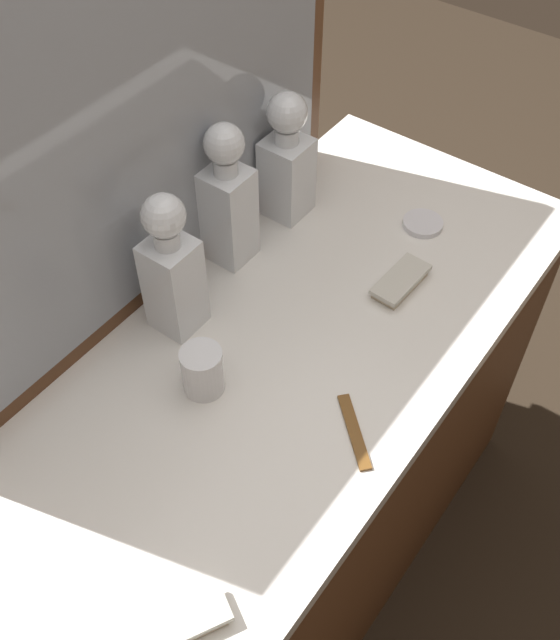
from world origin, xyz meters
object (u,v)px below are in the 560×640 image
at_px(porcelain_dish, 423,224).
at_px(crystal_decanter_front, 228,207).
at_px(silver_brush_right, 400,282).
at_px(crystal_decanter_center, 287,167).
at_px(silver_brush_rear, 171,628).
at_px(crystal_tumbler_front, 203,372).
at_px(crystal_decanter_left, 173,276).
at_px(tortoiseshell_comb, 354,431).

bearing_deg(porcelain_dish, crystal_decanter_front, 138.26).
bearing_deg(silver_brush_right, crystal_decanter_center, 80.34).
bearing_deg(silver_brush_rear, silver_brush_right, 6.20).
bearing_deg(crystal_decanter_center, crystal_tumbler_front, -160.82).
bearing_deg(silver_brush_right, crystal_decanter_left, 138.37).
relative_size(crystal_tumbler_front, tortoiseshell_comb, 0.74).
xyz_separation_m(silver_brush_right, tortoiseshell_comb, (-0.33, -0.11, -0.01)).
distance_m(crystal_decanter_front, porcelain_dish, 0.41).
relative_size(crystal_decanter_left, crystal_decanter_center, 1.06).
bearing_deg(tortoiseshell_comb, porcelain_dish, 17.27).
relative_size(crystal_decanter_front, silver_brush_rear, 1.80).
height_order(crystal_decanter_front, silver_brush_right, crystal_decanter_front).
distance_m(crystal_decanter_front, silver_brush_right, 0.35).
bearing_deg(silver_brush_right, tortoiseshell_comb, -161.91).
height_order(silver_brush_rear, porcelain_dish, silver_brush_rear).
height_order(crystal_tumbler_front, silver_brush_right, crystal_tumbler_front).
bearing_deg(crystal_decanter_left, silver_brush_rear, -139.57).
relative_size(crystal_tumbler_front, porcelain_dish, 1.09).
relative_size(crystal_decanter_center, silver_brush_rear, 1.65).
bearing_deg(tortoiseshell_comb, crystal_decanter_center, 47.39).
height_order(crystal_decanter_left, silver_brush_right, crystal_decanter_left).
distance_m(crystal_decanter_center, silver_brush_rear, 0.88).
xyz_separation_m(crystal_decanter_front, silver_brush_right, (0.12, -0.31, -0.11)).
distance_m(crystal_decanter_center, porcelain_dish, 0.30).
bearing_deg(crystal_decanter_left, crystal_decanter_front, 10.12).
bearing_deg(crystal_tumbler_front, silver_brush_rear, -145.91).
distance_m(crystal_decanter_center, crystal_tumbler_front, 0.48).
height_order(crystal_decanter_front, crystal_decanter_left, crystal_decanter_front).
bearing_deg(crystal_decanter_front, crystal_tumbler_front, -149.26).
xyz_separation_m(crystal_tumbler_front, tortoiseshell_comb, (0.07, -0.25, -0.04)).
distance_m(crystal_decanter_front, crystal_tumbler_front, 0.34).
xyz_separation_m(crystal_decanter_front, porcelain_dish, (0.30, -0.26, -0.11)).
xyz_separation_m(crystal_decanter_left, tortoiseshell_comb, (-0.01, -0.39, -0.11)).
relative_size(crystal_decanter_front, silver_brush_right, 2.24).
bearing_deg(tortoiseshell_comb, crystal_decanter_front, 63.85).
height_order(crystal_decanter_center, porcelain_dish, crystal_decanter_center).
distance_m(porcelain_dish, tortoiseshell_comb, 0.53).
bearing_deg(porcelain_dish, crystal_tumbler_front, 170.35).
xyz_separation_m(silver_brush_right, silver_brush_rear, (-0.74, -0.08, 0.00)).
relative_size(crystal_decanter_center, porcelain_dish, 3.35).
distance_m(crystal_decanter_left, tortoiseshell_comb, 0.40).
xyz_separation_m(crystal_tumbler_front, silver_brush_right, (0.40, -0.15, -0.03)).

